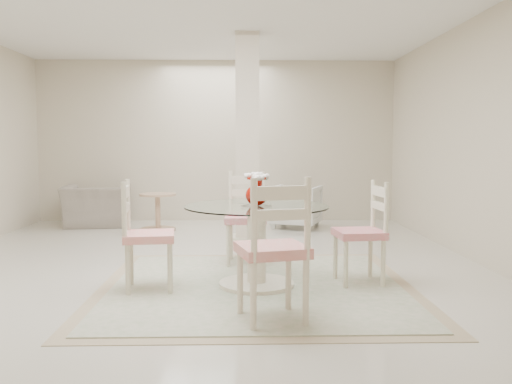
{
  "coord_description": "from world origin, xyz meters",
  "views": [
    {
      "loc": [
        0.44,
        -5.71,
        1.29
      ],
      "look_at": [
        0.56,
        -0.69,
        0.85
      ],
      "focal_mm": 38.0,
      "sensor_mm": 36.0,
      "label": 1
    }
  ],
  "objects_px": {
    "dining_table": "(257,246)",
    "armchair_white": "(296,206)",
    "dining_chair_east": "(366,225)",
    "red_vase": "(257,189)",
    "side_table": "(158,214)",
    "column": "(247,140)",
    "dining_chair_west": "(141,227)",
    "dining_chair_north": "(246,210)",
    "recliner_taupe": "(97,206)",
    "dining_chair_south": "(275,239)"
  },
  "relations": [
    {
      "from": "dining_table",
      "to": "armchair_white",
      "type": "height_order",
      "value": "dining_table"
    },
    {
      "from": "dining_chair_east",
      "to": "red_vase",
      "type": "bearing_deg",
      "value": -90.47
    },
    {
      "from": "dining_table",
      "to": "red_vase",
      "type": "xyz_separation_m",
      "value": [
        0.0,
        -0.0,
        0.51
      ]
    },
    {
      "from": "side_table",
      "to": "column",
      "type": "bearing_deg",
      "value": -38.61
    },
    {
      "from": "dining_chair_west",
      "to": "armchair_white",
      "type": "xyz_separation_m",
      "value": [
        1.72,
        3.66,
        -0.23
      ]
    },
    {
      "from": "armchair_white",
      "to": "side_table",
      "type": "bearing_deg",
      "value": 28.88
    },
    {
      "from": "dining_chair_north",
      "to": "recliner_taupe",
      "type": "relative_size",
      "value": 1.11
    },
    {
      "from": "column",
      "to": "red_vase",
      "type": "height_order",
      "value": "column"
    },
    {
      "from": "dining_chair_north",
      "to": "dining_chair_west",
      "type": "height_order",
      "value": "dining_chair_north"
    },
    {
      "from": "dining_chair_east",
      "to": "recliner_taupe",
      "type": "bearing_deg",
      "value": -142.63
    },
    {
      "from": "dining_chair_west",
      "to": "armchair_white",
      "type": "distance_m",
      "value": 4.05
    },
    {
      "from": "column",
      "to": "dining_chair_north",
      "type": "relative_size",
      "value": 2.45
    },
    {
      "from": "side_table",
      "to": "dining_chair_south",
      "type": "bearing_deg",
      "value": -70.68
    },
    {
      "from": "dining_table",
      "to": "dining_chair_west",
      "type": "distance_m",
      "value": 1.04
    },
    {
      "from": "column",
      "to": "dining_table",
      "type": "relative_size",
      "value": 2.09
    },
    {
      "from": "dining_table",
      "to": "recliner_taupe",
      "type": "xyz_separation_m",
      "value": [
        -2.44,
        3.78,
        -0.06
      ]
    },
    {
      "from": "column",
      "to": "dining_chair_south",
      "type": "xyz_separation_m",
      "value": [
        0.17,
        -3.21,
        -0.73
      ]
    },
    {
      "from": "recliner_taupe",
      "to": "red_vase",
      "type": "bearing_deg",
      "value": 116.83
    },
    {
      "from": "red_vase",
      "to": "dining_chair_east",
      "type": "height_order",
      "value": "dining_chair_east"
    },
    {
      "from": "column",
      "to": "dining_chair_east",
      "type": "distance_m",
      "value": 2.49
    },
    {
      "from": "dining_table",
      "to": "armchair_white",
      "type": "bearing_deg",
      "value": 78.81
    },
    {
      "from": "dining_chair_north",
      "to": "dining_chair_west",
      "type": "bearing_deg",
      "value": -127.24
    },
    {
      "from": "dining_chair_south",
      "to": "side_table",
      "type": "relative_size",
      "value": 2.09
    },
    {
      "from": "dining_table",
      "to": "recliner_taupe",
      "type": "height_order",
      "value": "dining_table"
    },
    {
      "from": "red_vase",
      "to": "dining_chair_west",
      "type": "relative_size",
      "value": 0.28
    },
    {
      "from": "dining_chair_south",
      "to": "dining_chair_north",
      "type": "bearing_deg",
      "value": -98.59
    },
    {
      "from": "column",
      "to": "dining_chair_east",
      "type": "relative_size",
      "value": 2.57
    },
    {
      "from": "dining_table",
      "to": "dining_chair_south",
      "type": "xyz_separation_m",
      "value": [
        0.11,
        -1.02,
        0.24
      ]
    },
    {
      "from": "red_vase",
      "to": "dining_table",
      "type": "bearing_deg",
      "value": 161.57
    },
    {
      "from": "dining_chair_south",
      "to": "recliner_taupe",
      "type": "xyz_separation_m",
      "value": [
        -2.55,
        4.8,
        -0.3
      ]
    },
    {
      "from": "recliner_taupe",
      "to": "armchair_white",
      "type": "xyz_separation_m",
      "value": [
        3.15,
        -0.21,
        0.01
      ]
    },
    {
      "from": "column",
      "to": "red_vase",
      "type": "bearing_deg",
      "value": -88.35
    },
    {
      "from": "armchair_white",
      "to": "recliner_taupe",
      "type": "bearing_deg",
      "value": 16.71
    },
    {
      "from": "dining_table",
      "to": "armchair_white",
      "type": "xyz_separation_m",
      "value": [
        0.71,
        3.56,
        -0.05
      ]
    },
    {
      "from": "dining_chair_east",
      "to": "side_table",
      "type": "xyz_separation_m",
      "value": [
        -2.41,
        3.16,
        -0.29
      ]
    },
    {
      "from": "dining_table",
      "to": "red_vase",
      "type": "relative_size",
      "value": 4.31
    },
    {
      "from": "dining_chair_east",
      "to": "armchair_white",
      "type": "relative_size",
      "value": 1.44
    },
    {
      "from": "dining_chair_east",
      "to": "side_table",
      "type": "height_order",
      "value": "dining_chair_east"
    },
    {
      "from": "dining_table",
      "to": "side_table",
      "type": "height_order",
      "value": "dining_table"
    },
    {
      "from": "column",
      "to": "red_vase",
      "type": "relative_size",
      "value": 9.01
    },
    {
      "from": "recliner_taupe",
      "to": "side_table",
      "type": "height_order",
      "value": "recliner_taupe"
    },
    {
      "from": "dining_chair_east",
      "to": "dining_chair_north",
      "type": "relative_size",
      "value": 0.96
    },
    {
      "from": "column",
      "to": "dining_chair_west",
      "type": "height_order",
      "value": "column"
    },
    {
      "from": "dining_chair_north",
      "to": "dining_table",
      "type": "bearing_deg",
      "value": -82.6
    },
    {
      "from": "dining_chair_south",
      "to": "recliner_taupe",
      "type": "distance_m",
      "value": 5.44
    },
    {
      "from": "column",
      "to": "recliner_taupe",
      "type": "height_order",
      "value": "column"
    },
    {
      "from": "dining_chair_north",
      "to": "side_table",
      "type": "xyz_separation_m",
      "value": [
        -1.31,
        2.24,
        -0.32
      ]
    },
    {
      "from": "dining_chair_south",
      "to": "recliner_taupe",
      "type": "bearing_deg",
      "value": -75.95
    },
    {
      "from": "dining_chair_north",
      "to": "recliner_taupe",
      "type": "height_order",
      "value": "dining_chair_north"
    },
    {
      "from": "dining_chair_east",
      "to": "dining_chair_north",
      "type": "xyz_separation_m",
      "value": [
        -1.1,
        0.92,
        0.03
      ]
    }
  ]
}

